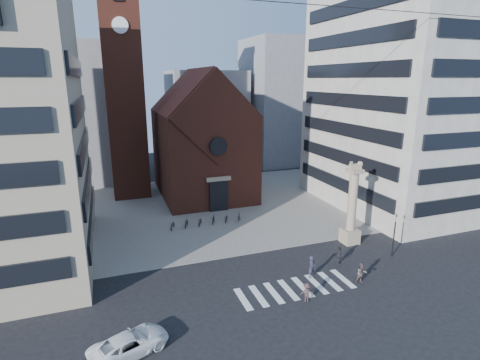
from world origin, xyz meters
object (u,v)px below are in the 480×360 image
object	(u,v)px
pedestrian_2	(339,255)
scooter_0	(173,225)
lion_column	(352,211)
pedestrian_1	(362,273)
traffic_light	(394,234)
pedestrian_0	(312,267)
white_car	(130,344)

from	to	relation	value
pedestrian_2	scooter_0	bearing A→B (deg)	61.15
lion_column	scooter_0	xyz separation A→B (m)	(-16.70, 9.80, -2.96)
scooter_0	pedestrian_1	bearing A→B (deg)	-29.85
lion_column	scooter_0	world-z (taller)	lion_column
traffic_light	pedestrian_1	xyz separation A→B (m)	(-5.95, -3.15, -1.37)
pedestrian_2	pedestrian_1	bearing A→B (deg)	-165.42
pedestrian_0	scooter_0	bearing A→B (deg)	95.45
lion_column	pedestrian_2	bearing A→B (deg)	-136.10
lion_column	pedestrian_0	bearing A→B (deg)	-146.56
scooter_0	pedestrian_0	bearing A→B (deg)	-34.17
traffic_light	pedestrian_2	bearing A→B (deg)	176.54
lion_column	traffic_light	world-z (taller)	lion_column
white_car	pedestrian_1	world-z (taller)	pedestrian_1
traffic_light	pedestrian_0	xyz separation A→B (m)	(-9.32, -0.84, -1.32)
pedestrian_0	pedestrian_2	size ratio (longest dim) A/B	1.08
pedestrian_1	pedestrian_2	xyz separation A→B (m)	(0.17, 3.50, -0.03)
pedestrian_1	scooter_0	world-z (taller)	pedestrian_1
pedestrian_0	scooter_0	size ratio (longest dim) A/B	1.13
pedestrian_2	scooter_0	size ratio (longest dim) A/B	1.04
traffic_light	white_car	xyz separation A→B (m)	(-24.65, -5.18, -1.61)
pedestrian_2	scooter_0	xyz separation A→B (m)	(-12.91, 13.45, -0.39)
lion_column	pedestrian_2	distance (m)	5.85
white_car	pedestrian_0	xyz separation A→B (m)	(15.33, 4.34, 0.29)
traffic_light	scooter_0	world-z (taller)	traffic_light
lion_column	pedestrian_2	xyz separation A→B (m)	(-3.79, -3.65, -2.56)
pedestrian_2	lion_column	bearing A→B (deg)	-28.77
white_car	pedestrian_0	world-z (taller)	pedestrian_0
traffic_light	pedestrian_2	xyz separation A→B (m)	(-5.78, 0.35, -1.39)
pedestrian_0	pedestrian_1	distance (m)	4.08
lion_column	pedestrian_0	size ratio (longest dim) A/B	4.47
white_car	pedestrian_1	size ratio (longest dim) A/B	2.66
white_car	scooter_0	size ratio (longest dim) A/B	2.86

